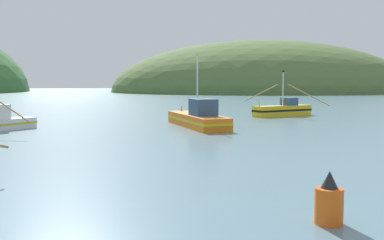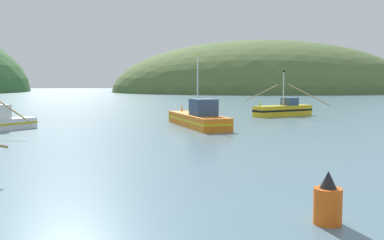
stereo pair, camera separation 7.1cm
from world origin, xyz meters
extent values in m
ellipsoid|color=#516B38|center=(61.25, 175.69, 0.00)|extent=(125.37, 100.30, 42.45)
cylinder|color=#997F4C|center=(-8.28, 32.10, 2.36)|extent=(4.27, 4.13, 2.33)
cube|color=orange|center=(7.36, 36.51, 0.56)|extent=(4.04, 11.04, 1.12)
cube|color=gold|center=(7.36, 36.51, 0.62)|extent=(4.08, 11.15, 0.20)
cone|color=orange|center=(6.67, 41.42, 1.47)|extent=(0.23, 0.23, 0.70)
cube|color=#334C6B|center=(7.59, 34.86, 1.85)|extent=(2.24, 2.83, 1.47)
cylinder|color=silver|center=(7.37, 36.44, 3.75)|extent=(0.12, 0.12, 5.26)
cube|color=gold|center=(7.37, 36.44, 6.50)|extent=(0.08, 0.36, 0.20)
cube|color=gold|center=(19.76, 47.12, 0.63)|extent=(8.01, 4.66, 1.26)
cube|color=black|center=(19.76, 47.12, 0.69)|extent=(8.09, 4.71, 0.23)
cone|color=gold|center=(16.39, 45.76, 1.61)|extent=(0.26, 0.26, 0.70)
cube|color=#334C6B|center=(20.75, 47.52, 1.72)|extent=(1.97, 2.06, 0.92)
cylinder|color=silver|center=(19.79, 47.13, 3.24)|extent=(0.12, 0.12, 3.96)
cube|color=black|center=(19.79, 47.13, 5.34)|extent=(0.34, 0.16, 0.20)
cylinder|color=#997F4C|center=(21.27, 43.40, 2.66)|extent=(2.45, 5.83, 2.32)
cylinder|color=#997F4C|center=(18.25, 50.85, 2.66)|extent=(2.45, 5.83, 2.32)
cylinder|color=#E55914|center=(5.93, 8.36, 0.52)|extent=(0.81, 0.81, 1.04)
cone|color=black|center=(5.93, 8.36, 1.29)|extent=(0.49, 0.49, 0.50)
camera|label=1|loc=(-0.06, -3.17, 4.05)|focal=41.46mm
camera|label=2|loc=(0.00, -3.18, 4.05)|focal=41.46mm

